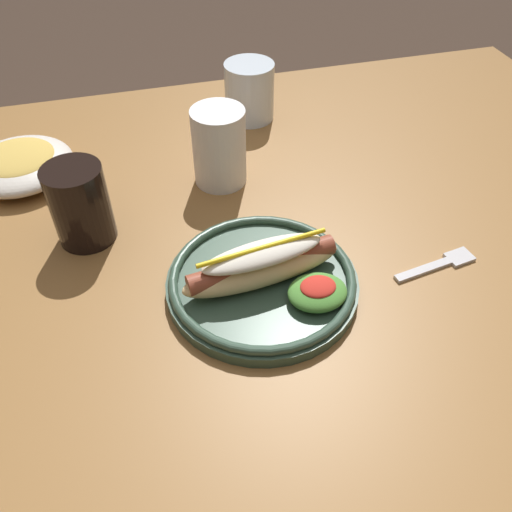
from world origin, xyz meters
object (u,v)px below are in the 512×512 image
hot_dog_plate (265,277)px  soda_cup (80,205)px  extra_cup (219,147)px  fork (441,264)px  water_cup (249,91)px  side_bowl (19,164)px

hot_dog_plate → soda_cup: 0.27m
soda_cup → extra_cup: 0.23m
fork → water_cup: (-0.15, 0.45, 0.05)m
water_cup → extra_cup: 0.20m
fork → soda_cup: size_ratio=1.07×
hot_dog_plate → soda_cup: bearing=142.4°
fork → extra_cup: (-0.24, 0.27, 0.06)m
fork → water_cup: bearing=99.4°
hot_dog_plate → extra_cup: bearing=90.6°
hot_dog_plate → side_bowl: (-0.31, 0.34, 0.00)m
soda_cup → extra_cup: size_ratio=0.94×
water_cup → side_bowl: (-0.40, -0.09, -0.03)m
hot_dog_plate → water_cup: (0.09, 0.43, 0.03)m
fork → soda_cup: soda_cup is taller
hot_dog_plate → fork: (0.24, -0.02, -0.02)m
fork → extra_cup: extra_cup is taller
soda_cup → side_bowl: 0.20m
hot_dog_plate → side_bowl: hot_dog_plate is taller
fork → side_bowl: (-0.55, 0.36, 0.02)m
fork → water_cup: 0.47m
side_bowl → fork: bearing=-33.3°
hot_dog_plate → side_bowl: bearing=132.2°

